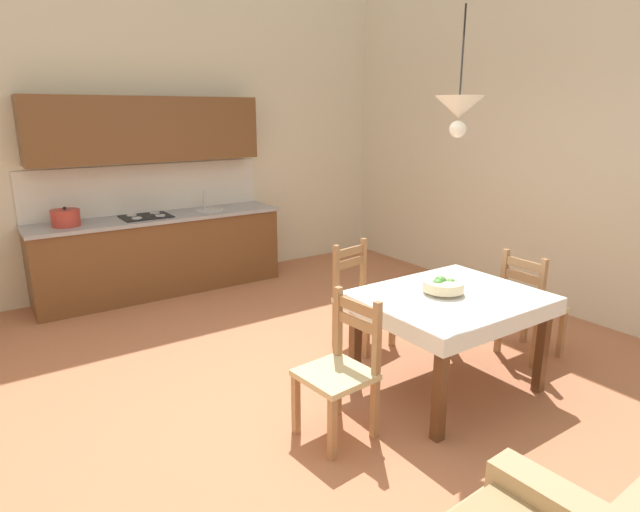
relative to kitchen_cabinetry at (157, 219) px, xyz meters
The scene contains 10 objects.
ground_plane 3.07m from the kitchen_cabinetry, 86.82° to the right, with size 6.70×6.99×0.10m, color #B7704C.
wall_back 1.24m from the kitchen_cabinetry, 63.94° to the left, with size 6.70×0.12×4.08m, color beige.
wall_right 4.55m from the kitchen_cabinetry, 41.77° to the right, with size 0.12×6.99×4.08m, color beige.
kitchen_cabinetry is the anchor object (origin of this frame).
dining_table 3.63m from the kitchen_cabinetry, 73.56° to the right, with size 1.27×1.05×0.75m.
dining_chair_kitchen_side 2.71m from the kitchen_cabinetry, 68.37° to the right, with size 0.49×0.49×0.93m.
dining_chair_window_side 4.04m from the kitchen_cabinetry, 59.96° to the right, with size 0.43×0.43×0.93m.
dining_chair_tv_side 3.51m from the kitchen_cabinetry, 89.73° to the right, with size 0.46×0.46×0.93m.
fruit_bowl 3.57m from the kitchen_cabinetry, 73.78° to the right, with size 0.30×0.30×0.12m.
pendant_lamp 3.84m from the kitchen_cabinetry, 75.52° to the right, with size 0.32×0.32×0.80m.
Camera 1 is at (-1.99, -3.02, 2.04)m, focal length 29.75 mm.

